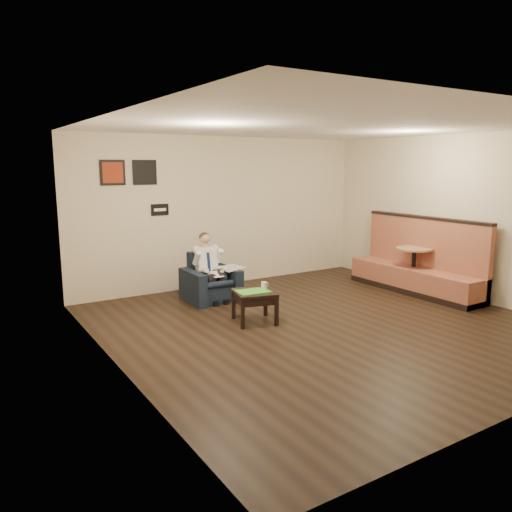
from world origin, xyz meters
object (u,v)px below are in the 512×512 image
coffee_mug (264,285)px  cafe_table (413,270)px  banquette (416,256)px  side_table (254,307)px  green_folder (253,291)px  smartphone (255,288)px  armchair (211,277)px  seated_man (213,270)px

coffee_mug → cafe_table: size_ratio=0.12×
coffee_mug → banquette: (3.18, -0.12, 0.16)m
side_table → green_folder: green_folder is taller
green_folder → cafe_table: 3.44m
smartphone → banquette: banquette is taller
smartphone → banquette: size_ratio=0.06×
green_folder → coffee_mug: (0.25, 0.08, 0.04)m
green_folder → smartphone: (0.13, 0.16, -0.00)m
smartphone → cafe_table: bearing=22.5°
coffee_mug → cafe_table: 3.20m
armchair → smartphone: 1.26m
cafe_table → smartphone: bearing=177.5°
side_table → cafe_table: 3.41m
armchair → side_table: (-0.01, -1.41, -0.17)m
armchair → smartphone: size_ratio=5.72×
seated_man → smartphone: (0.09, -1.16, -0.08)m
seated_man → green_folder: seated_man is taller
cafe_table → green_folder: bearing=-179.8°
coffee_mug → smartphone: coffee_mug is taller
side_table → coffee_mug: size_ratio=5.79×
seated_man → smartphone: seated_man is taller
green_folder → banquette: (3.43, -0.03, 0.20)m
side_table → smartphone: size_ratio=3.93×
side_table → coffee_mug: bearing=18.7°
armchair → banquette: size_ratio=0.32×
side_table → seated_man: bearing=89.8°
side_table → cafe_table: cafe_table is taller
seated_man → armchair: bearing=90.0°
coffee_mug → banquette: 3.19m
seated_man → smartphone: bearing=-85.1°
green_folder → smartphone: size_ratio=3.21×
side_table → smartphone: 0.29m
seated_man → side_table: bearing=-89.6°
side_table → smartphone: (0.09, 0.15, 0.24)m
armchair → side_table: 1.42m
armchair → smartphone: (0.09, -1.26, 0.07)m
green_folder → coffee_mug: size_ratio=4.74×
side_table → green_folder: (-0.04, -0.01, 0.24)m
green_folder → side_table: bearing=18.7°
green_folder → banquette: size_ratio=0.18×
smartphone → banquette: (3.30, -0.19, 0.20)m
green_folder → smartphone: green_folder is taller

